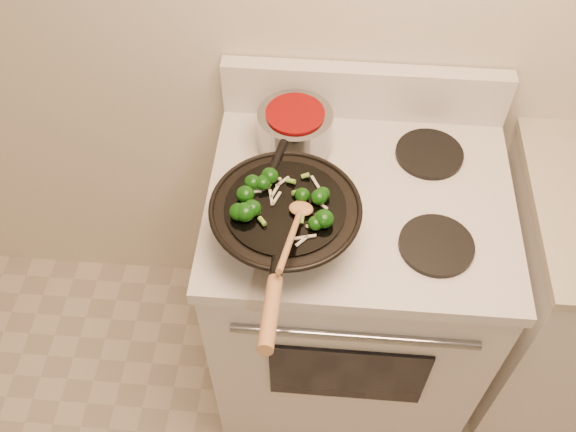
{
  "coord_description": "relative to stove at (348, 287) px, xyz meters",
  "views": [
    {
      "loc": [
        -0.3,
        0.11,
        2.17
      ],
      "look_at": [
        -0.37,
        1.01,
        1.01
      ],
      "focal_mm": 40.0,
      "sensor_mm": 36.0,
      "label": 1
    }
  ],
  "objects": [
    {
      "name": "stove",
      "position": [
        0.0,
        0.0,
        0.0
      ],
      "size": [
        0.78,
        0.67,
        1.08
      ],
      "color": "silver",
      "rests_on": "ground"
    },
    {
      "name": "wooden_spoon",
      "position": [
        -0.15,
        -0.23,
        0.6
      ],
      "size": [
        0.07,
        0.25,
        0.09
      ],
      "color": "#AA7343",
      "rests_on": "wok"
    },
    {
      "name": "saucepan",
      "position": [
        -0.18,
        0.14,
        0.52
      ],
      "size": [
        0.2,
        0.31,
        0.11
      ],
      "color": "gray",
      "rests_on": "stove"
    },
    {
      "name": "wok",
      "position": [
        -0.18,
        -0.16,
        0.52
      ],
      "size": [
        0.35,
        0.58,
        0.21
      ],
      "color": "black",
      "rests_on": "stove"
    },
    {
      "name": "stirfry",
      "position": [
        -0.21,
        -0.15,
        0.59
      ],
      "size": [
        0.23,
        0.21,
        0.04
      ],
      "color": "#0C3808",
      "rests_on": "wok"
    }
  ]
}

